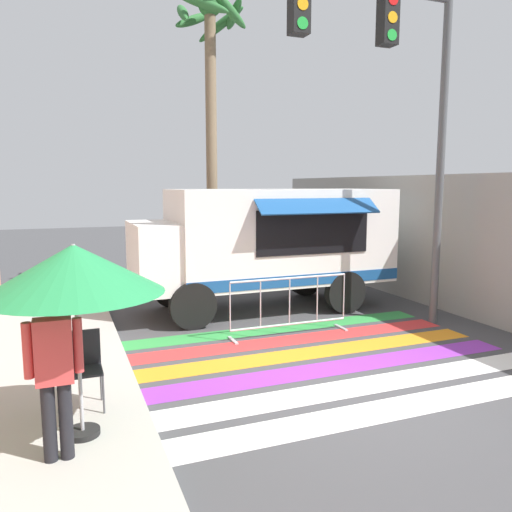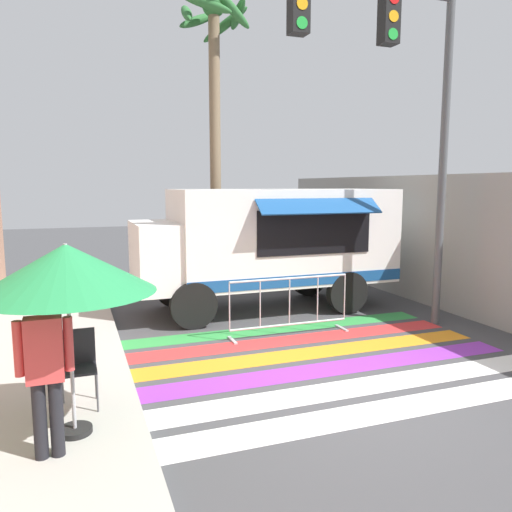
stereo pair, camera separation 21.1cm
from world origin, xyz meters
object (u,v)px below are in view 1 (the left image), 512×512
(vendor_person, at_px, (54,367))
(food_truck, at_px, (262,240))
(traffic_signal_pole, at_px, (390,78))
(palm_tree, at_px, (211,80))
(barricade_front, at_px, (289,306))
(patio_umbrella, at_px, (74,270))
(folding_chair, at_px, (84,362))

(vendor_person, bearing_deg, food_truck, 37.49)
(food_truck, height_order, vendor_person, food_truck)
(food_truck, xyz_separation_m, traffic_signal_pole, (1.61, -2.31, 3.18))
(food_truck, height_order, palm_tree, palm_tree)
(food_truck, height_order, barricade_front, food_truck)
(patio_umbrella, height_order, palm_tree, palm_tree)
(food_truck, height_order, folding_chair, food_truck)
(folding_chair, xyz_separation_m, barricade_front, (3.77, 2.26, -0.17))
(palm_tree, bearing_deg, folding_chair, -118.04)
(traffic_signal_pole, bearing_deg, folding_chair, -160.88)
(barricade_front, bearing_deg, vendor_person, -140.09)
(traffic_signal_pole, relative_size, vendor_person, 4.04)
(traffic_signal_pole, bearing_deg, barricade_front, 170.77)
(folding_chair, bearing_deg, food_truck, 57.56)
(traffic_signal_pole, distance_m, vendor_person, 7.63)
(vendor_person, relative_size, barricade_front, 0.69)
(patio_umbrella, bearing_deg, food_truck, 50.69)
(folding_chair, height_order, palm_tree, palm_tree)
(vendor_person, bearing_deg, folding_chair, 61.65)
(traffic_signal_pole, distance_m, barricade_front, 4.62)
(food_truck, xyz_separation_m, palm_tree, (-0.39, 2.57, 3.93))
(patio_umbrella, distance_m, vendor_person, 0.97)
(folding_chair, relative_size, palm_tree, 0.12)
(vendor_person, xyz_separation_m, barricade_front, (4.07, 3.40, -0.55))
(traffic_signal_pole, relative_size, palm_tree, 0.87)
(food_truck, distance_m, vendor_person, 6.94)
(palm_tree, bearing_deg, patio_umbrella, -116.09)
(patio_umbrella, xyz_separation_m, vendor_person, (-0.23, -0.41, -0.85))
(vendor_person, distance_m, palm_tree, 9.93)
(traffic_signal_pole, xyz_separation_m, vendor_person, (-5.94, -3.10, -3.66))
(vendor_person, bearing_deg, barricade_front, 26.04)
(traffic_signal_pole, height_order, patio_umbrella, traffic_signal_pole)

